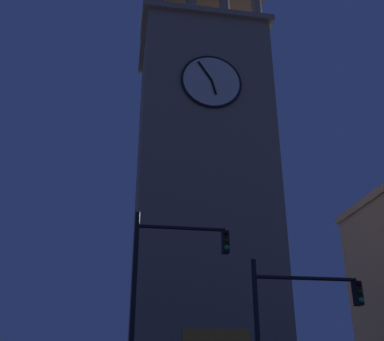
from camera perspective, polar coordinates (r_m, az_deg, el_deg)
clocktower at (r=28.25m, az=1.30°, el=-2.69°), size 8.49×7.16×30.06m
traffic_signal_near at (r=15.02m, az=12.45°, el=-17.45°), size 3.54×0.41×5.26m
traffic_signal_mid at (r=15.13m, az=-3.70°, el=-14.10°), size 3.16×0.41×6.93m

